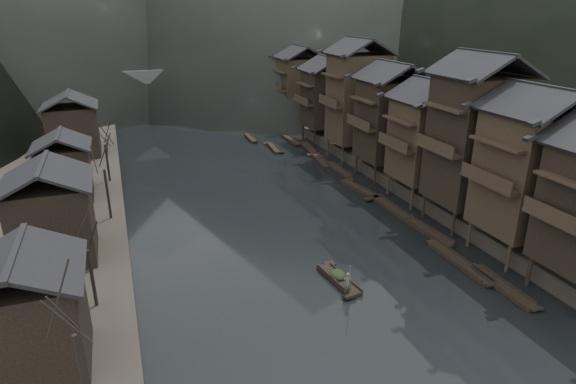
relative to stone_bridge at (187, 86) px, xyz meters
name	(u,v)px	position (x,y,z in m)	size (l,w,h in m)	color
water	(333,282)	(0.00, -72.00, -5.11)	(300.00, 300.00, 0.00)	black
right_bank	(418,127)	(35.00, -32.00, -4.21)	(40.00, 200.00, 1.80)	#2D2823
stilt_houses	(400,108)	(17.29, -53.02, 4.18)	(9.00, 67.60, 17.05)	black
left_houses	(60,168)	(-20.50, -51.88, 0.55)	(8.10, 53.20, 8.73)	black
bare_trees	(94,203)	(-17.00, -65.18, 1.44)	(3.98, 41.88, 7.96)	black
moored_sampans	(330,166)	(12.03, -45.23, -4.91)	(3.04, 72.64, 0.47)	black
midriver_boats	(240,128)	(6.12, -19.25, -4.91)	(4.83, 36.35, 0.45)	black
stone_bridge	(187,86)	(0.00, 0.00, 0.00)	(40.00, 6.00, 9.00)	#4C4C4F
hero_sampan	(339,279)	(0.50, -72.05, -4.91)	(1.74, 5.60, 0.44)	black
cargo_heap	(338,271)	(0.53, -71.80, -4.30)	(1.22, 1.60, 0.73)	black
boatman	(348,280)	(0.27, -73.98, -3.81)	(0.63, 0.41, 1.72)	#555557
bamboo_pole	(352,247)	(0.47, -73.98, -1.09)	(0.06, 0.06, 4.36)	#8C7A51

